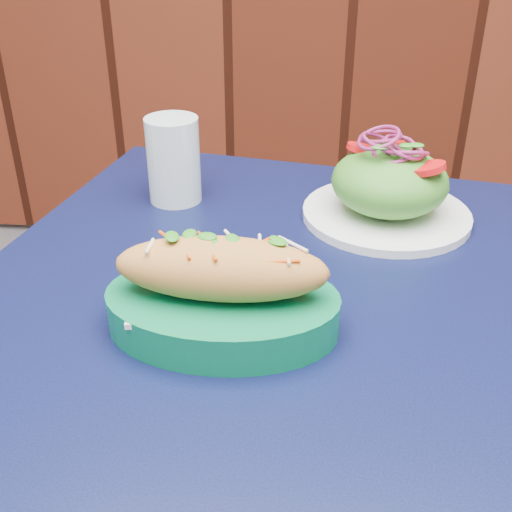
{
  "coord_description": "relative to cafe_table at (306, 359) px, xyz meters",
  "views": [
    {
      "loc": [
        0.28,
        0.83,
        1.15
      ],
      "look_at": [
        0.23,
        1.43,
        0.81
      ],
      "focal_mm": 45.0,
      "sensor_mm": 36.0,
      "label": 1
    }
  ],
  "objects": [
    {
      "name": "cafe_table",
      "position": [
        0.0,
        0.0,
        0.0
      ],
      "size": [
        0.93,
        0.93,
        0.75
      ],
      "rotation": [
        0.0,
        0.0,
        -0.18
      ],
      "color": "black",
      "rests_on": "ground"
    },
    {
      "name": "salad_plate",
      "position": [
        0.1,
        0.21,
        0.14
      ],
      "size": [
        0.23,
        0.23,
        0.13
      ],
      "rotation": [
        0.0,
        0.0,
        -0.27
      ],
      "color": "white",
      "rests_on": "cafe_table"
    },
    {
      "name": "water_glass",
      "position": [
        -0.2,
        0.25,
        0.15
      ],
      "size": [
        0.08,
        0.08,
        0.12
      ],
      "primitive_type": "cylinder",
      "color": "silver",
      "rests_on": "cafe_table"
    },
    {
      "name": "banh_mi_basket",
      "position": [
        -0.09,
        -0.07,
        0.13
      ],
      "size": [
        0.24,
        0.16,
        0.11
      ],
      "rotation": [
        0.0,
        0.0,
        -0.02
      ],
      "color": "#096E41",
      "rests_on": "cafe_table"
    }
  ]
}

